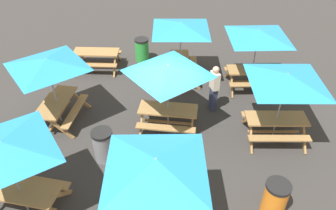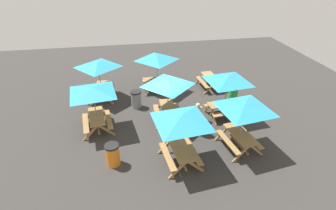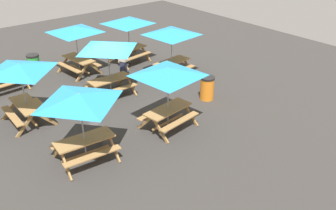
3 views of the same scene
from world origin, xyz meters
name	(u,v)px [view 3 (image 3 of 3)]	position (x,y,z in m)	size (l,w,h in m)	color
ground_plane	(111,97)	(0.00, 0.00, 0.00)	(27.02, 27.02, 0.00)	#33302D
picnic_table_0	(108,50)	(0.11, 0.14, 1.99)	(2.03, 2.03, 2.34)	olive
picnic_table_1	(80,103)	(-2.92, -3.33, 1.99)	(2.17, 2.17, 2.34)	olive
picnic_table_2	(168,76)	(0.30, -3.42, 1.99)	(2.80, 2.80, 2.34)	olive
picnic_table_3	(172,35)	(3.37, 0.07, 1.99)	(2.81, 2.81, 2.34)	olive
picnic_table_4	(75,33)	(0.22, 3.16, 1.99)	(2.81, 2.81, 2.34)	olive
picnic_table_5	(3,78)	(-3.18, 3.51, 0.56)	(1.90, 1.65, 0.81)	olive
picnic_table_6	(20,72)	(-3.43, 0.09, 1.99)	(2.04, 2.04, 2.34)	olive
picnic_table_7	(128,24)	(2.89, 2.85, 1.99)	(2.80, 2.80, 2.34)	olive
trash_bin_gray	(94,109)	(-1.53, -1.38, 0.49)	(0.59, 0.59, 0.98)	gray
trash_bin_green	(34,65)	(-1.49, 4.37, 0.49)	(0.59, 0.59, 0.98)	green
trash_bin_orange	(207,88)	(2.99, -2.66, 0.49)	(0.59, 0.59, 0.98)	orange
person_standing	(123,60)	(1.50, 1.29, 0.89)	(0.35, 0.42, 1.67)	#2D334C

